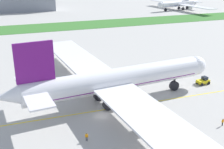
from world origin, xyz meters
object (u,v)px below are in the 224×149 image
object	(u,v)px
airliner_foreground	(114,80)
ground_crew_wingwalker_port	(87,136)
pushback_tug	(203,81)
parked_airliner_far_centre	(179,4)
ground_crew_marshaller_front	(223,121)

from	to	relation	value
airliner_foreground	ground_crew_wingwalker_port	world-z (taller)	airliner_foreground
pushback_tug	parked_airliner_far_centre	bearing A→B (deg)	61.62
pushback_tug	ground_crew_marshaller_front	xyz separation A→B (m)	(-10.22, -21.46, 0.03)
airliner_foreground	ground_crew_marshaller_front	size ratio (longest dim) A/B	53.67
airliner_foreground	parked_airliner_far_centre	bearing A→B (deg)	53.43
airliner_foreground	ground_crew_marshaller_front	xyz separation A→B (m)	(18.36, -18.32, -4.99)
ground_crew_marshaller_front	parked_airliner_far_centre	size ratio (longest dim) A/B	0.03
airliner_foreground	pushback_tug	world-z (taller)	airliner_foreground
ground_crew_marshaller_front	parked_airliner_far_centre	xyz separation A→B (m)	(80.58, 151.68, 3.73)
ground_crew_wingwalker_port	ground_crew_marshaller_front	distance (m)	29.37
ground_crew_wingwalker_port	parked_airliner_far_centre	bearing A→B (deg)	53.42
airliner_foreground	ground_crew_marshaller_front	bearing A→B (deg)	-44.93
pushback_tug	ground_crew_wingwalker_port	xyz separation A→B (m)	(-39.34, -17.63, 0.09)
airliner_foreground	ground_crew_wingwalker_port	bearing A→B (deg)	-126.60
airliner_foreground	ground_crew_marshaller_front	distance (m)	26.41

